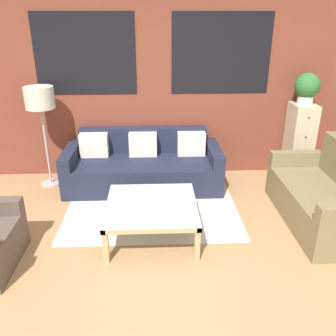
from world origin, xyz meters
name	(u,v)px	position (x,y,z in m)	size (l,w,h in m)	color
ground_plane	(157,271)	(0.00, 0.00, 0.00)	(16.00, 16.00, 0.00)	#AD7F51
wall_back_brick	(154,82)	(0.00, 2.44, 1.41)	(8.40, 0.09, 2.80)	brown
rug	(152,209)	(-0.05, 1.21, 0.00)	(2.17, 1.56, 0.00)	silver
couch_dark	(143,167)	(-0.18, 1.95, 0.28)	(2.19, 0.88, 0.78)	#1E2338
settee_vintage	(326,199)	(2.00, 0.83, 0.31)	(0.80, 1.62, 0.92)	olive
coffee_table	(152,208)	(-0.05, 0.63, 0.35)	(0.99, 0.99, 0.40)	silver
floor_lamp	(40,102)	(-1.54, 2.03, 1.22)	(0.39, 0.39, 1.43)	#B2B2B7
drawer_cabinet	(299,142)	(2.14, 2.15, 0.57)	(0.33, 0.43, 1.13)	#C6B793
potted_plant	(307,87)	(2.14, 2.15, 1.37)	(0.35, 0.35, 0.44)	silver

